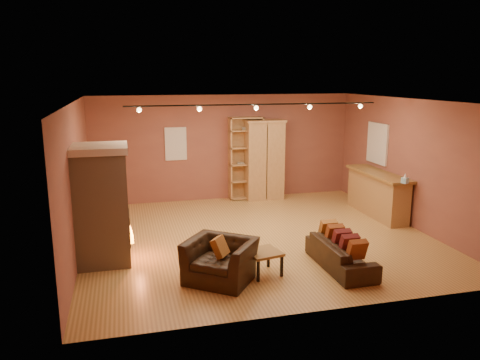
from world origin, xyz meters
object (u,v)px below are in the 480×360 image
object	(u,v)px
fireplace	(102,205)
armoire	(264,160)
bar_counter	(377,194)
loveseat	(341,249)
coffee_table	(264,255)
armchair	(220,254)
bookcase	(245,157)

from	to	relation	value
fireplace	armoire	distance (m)	5.42
bar_counter	loveseat	xyz separation A→B (m)	(-2.26, -2.70, -0.19)
armoire	bar_counter	size ratio (longest dim) A/B	0.98
loveseat	coffee_table	size ratio (longest dim) A/B	2.60
armoire	armchair	distance (m)	5.39
fireplace	armoire	bearing A→B (deg)	41.31
fireplace	loveseat	distance (m)	4.25
armchair	coffee_table	xyz separation A→B (m)	(0.76, 0.07, -0.12)
bar_counter	coffee_table	world-z (taller)	bar_counter
fireplace	armoire	size ratio (longest dim) A/B	0.99
coffee_table	armchair	bearing A→B (deg)	-174.53
fireplace	bookcase	distance (m)	5.18
bookcase	loveseat	distance (m)	5.10
armoire	bar_counter	world-z (taller)	armoire
bar_counter	armchair	size ratio (longest dim) A/B	1.73
bookcase	loveseat	world-z (taller)	bookcase
fireplace	loveseat	size ratio (longest dim) A/B	1.28
bookcase	bar_counter	size ratio (longest dim) A/B	1.02
armoire	loveseat	distance (m)	4.93
bookcase	bar_counter	distance (m)	3.58
armoire	bar_counter	bearing A→B (deg)	-45.00
bookcase	armchair	world-z (taller)	bookcase
bookcase	coffee_table	distance (m)	5.11
bookcase	loveseat	size ratio (longest dim) A/B	1.34
fireplace	armchair	bearing A→B (deg)	-35.06
fireplace	armoire	world-z (taller)	armoire
bar_counter	coffee_table	distance (m)	4.49
bookcase	armoire	world-z (taller)	bookcase
fireplace	bookcase	world-z (taller)	bookcase
armoire	loveseat	bearing A→B (deg)	-91.03
bar_counter	loveseat	bearing A→B (deg)	-129.85
bar_counter	armchair	xyz separation A→B (m)	(-4.40, -2.70, -0.07)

